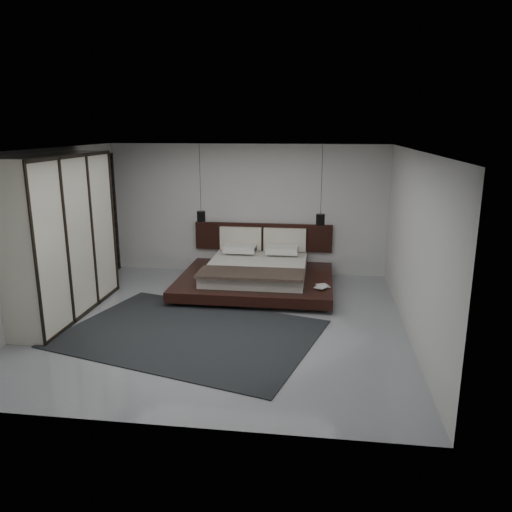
# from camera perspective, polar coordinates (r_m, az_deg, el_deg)

# --- Properties ---
(floor) EXTENTS (6.00, 6.00, 0.00)m
(floor) POSITION_cam_1_polar(r_m,az_deg,el_deg) (8.38, -4.06, -7.51)
(floor) COLOR gray
(floor) RESTS_ON ground
(ceiling) EXTENTS (6.00, 6.00, 0.00)m
(ceiling) POSITION_cam_1_polar(r_m,az_deg,el_deg) (7.78, -4.43, 11.99)
(ceiling) COLOR white
(ceiling) RESTS_ON wall_back
(wall_back) EXTENTS (6.00, 0.00, 6.00)m
(wall_back) POSITION_cam_1_polar(r_m,az_deg,el_deg) (10.86, -1.02, 5.32)
(wall_back) COLOR beige
(wall_back) RESTS_ON floor
(wall_front) EXTENTS (6.00, 0.00, 6.00)m
(wall_front) POSITION_cam_1_polar(r_m,az_deg,el_deg) (5.18, -10.99, -5.40)
(wall_front) COLOR beige
(wall_front) RESTS_ON floor
(wall_left) EXTENTS (0.00, 6.00, 6.00)m
(wall_left) POSITION_cam_1_polar(r_m,az_deg,el_deg) (9.06, -23.18, 2.27)
(wall_left) COLOR beige
(wall_left) RESTS_ON floor
(wall_right) EXTENTS (0.00, 6.00, 6.00)m
(wall_right) POSITION_cam_1_polar(r_m,az_deg,el_deg) (7.92, 17.53, 1.16)
(wall_right) COLOR beige
(wall_right) RESTS_ON floor
(lattice_screen) EXTENTS (0.05, 0.90, 2.60)m
(lattice_screen) POSITION_cam_1_polar(r_m,az_deg,el_deg) (11.19, -16.62, 4.46)
(lattice_screen) COLOR black
(lattice_screen) RESTS_ON floor
(bed) EXTENTS (3.00, 2.48, 1.11)m
(bed) POSITION_cam_1_polar(r_m,az_deg,el_deg) (10.00, 0.08, -1.96)
(bed) COLOR black
(bed) RESTS_ON floor
(book_lower) EXTENTS (0.29, 0.32, 0.02)m
(book_lower) POSITION_cam_1_polar(r_m,az_deg,el_deg) (9.27, 7.10, -3.49)
(book_lower) COLOR #99724C
(book_lower) RESTS_ON bed
(book_upper) EXTENTS (0.29, 0.32, 0.02)m
(book_upper) POSITION_cam_1_polar(r_m,az_deg,el_deg) (9.23, 6.97, -3.41)
(book_upper) COLOR #99724C
(book_upper) RESTS_ON book_lower
(pendant_left) EXTENTS (0.18, 0.18, 1.57)m
(pendant_left) POSITION_cam_1_polar(r_m,az_deg,el_deg) (10.45, -6.29, 4.58)
(pendant_left) COLOR black
(pendant_left) RESTS_ON ceiling
(pendant_right) EXTENTS (0.18, 0.18, 1.58)m
(pendant_right) POSITION_cam_1_polar(r_m,az_deg,el_deg) (10.16, 7.37, 4.20)
(pendant_right) COLOR black
(pendant_right) RESTS_ON ceiling
(wardrobe) EXTENTS (0.65, 2.77, 2.72)m
(wardrobe) POSITION_cam_1_polar(r_m,az_deg,el_deg) (8.97, -21.27, 2.08)
(wardrobe) COLOR beige
(wardrobe) RESTS_ON floor
(rug) EXTENTS (4.37, 3.61, 0.02)m
(rug) POSITION_cam_1_polar(r_m,az_deg,el_deg) (7.96, -7.53, -8.76)
(rug) COLOR black
(rug) RESTS_ON floor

